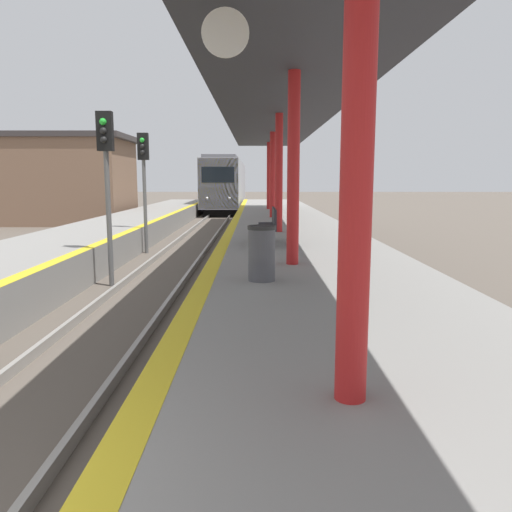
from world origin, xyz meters
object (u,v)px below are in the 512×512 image
(bench, at_px, (270,225))
(train, at_px, (227,184))
(signal_far, at_px, (144,169))
(trash_bin, at_px, (262,253))
(signal_mid, at_px, (107,165))

(bench, bearing_deg, train, 95.39)
(signal_far, height_order, trash_bin, signal_far)
(train, bearing_deg, bench, -84.61)
(signal_far, bearing_deg, trash_bin, -66.61)
(train, bearing_deg, signal_mid, -91.81)
(train, distance_m, signal_mid, 31.63)
(signal_far, bearing_deg, bench, -44.98)
(train, distance_m, bench, 30.50)
(trash_bin, bearing_deg, signal_mid, 134.57)
(train, xyz_separation_m, signal_mid, (-1.00, -31.61, 0.75))
(train, height_order, trash_bin, train)
(signal_mid, distance_m, trash_bin, 5.36)
(signal_far, distance_m, bench, 6.13)
(train, height_order, bench, train)
(signal_mid, bearing_deg, train, 88.19)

